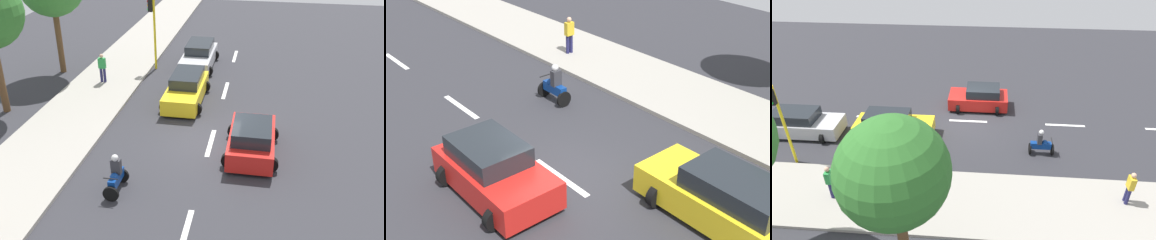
{
  "view_description": "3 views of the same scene",
  "coord_description": "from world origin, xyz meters",
  "views": [
    {
      "loc": [
        -2.19,
        16.9,
        9.91
      ],
      "look_at": [
        0.74,
        0.63,
        1.41
      ],
      "focal_mm": 41.13,
      "sensor_mm": 36.0,
      "label": 1
    },
    {
      "loc": [
        -7.49,
        -9.74,
        8.44
      ],
      "look_at": [
        1.46,
        0.96,
        1.01
      ],
      "focal_mm": 47.56,
      "sensor_mm": 36.0,
      "label": 2
    },
    {
      "loc": [
        17.92,
        1.2,
        11.41
      ],
      "look_at": [
        1.72,
        -0.12,
        1.16
      ],
      "focal_mm": 31.65,
      "sensor_mm": 36.0,
      "label": 3
    }
  ],
  "objects": [
    {
      "name": "pedestrian_near_signal",
      "position": [
        6.44,
        7.55,
        1.06
      ],
      "size": [
        0.4,
        0.24,
        1.69
      ],
      "color": "#1E1E4C",
      "rests_on": "sidewalk"
    },
    {
      "name": "ground_plane",
      "position": [
        0.0,
        0.0,
        -0.05
      ],
      "size": [
        40.0,
        60.0,
        0.1
      ],
      "primitive_type": "cube",
      "color": "#2D2D33"
    },
    {
      "name": "lane_stripe_south",
      "position": [
        0.0,
        6.0,
        0.01
      ],
      "size": [
        0.2,
        2.4,
        0.01
      ],
      "primitive_type": "cube",
      "color": "white",
      "rests_on": "ground"
    },
    {
      "name": "car_silver",
      "position": [
        2.12,
        -9.64,
        0.71
      ],
      "size": [
        2.25,
        4.53,
        1.52
      ],
      "color": "#B7B7BC",
      "rests_on": "ground"
    },
    {
      "name": "motorcycle",
      "position": [
        2.96,
        4.14,
        0.64
      ],
      "size": [
        0.6,
        1.3,
        1.53
      ],
      "color": "black",
      "rests_on": "ground"
    },
    {
      "name": "pedestrian_by_tree",
      "position": [
        7.13,
        -5.69,
        1.06
      ],
      "size": [
        0.4,
        0.24,
        1.69
      ],
      "color": "#1E1E4C",
      "rests_on": "sidewalk"
    },
    {
      "name": "lane_stripe_mid",
      "position": [
        0.0,
        0.0,
        0.01
      ],
      "size": [
        0.2,
        2.4,
        0.01
      ],
      "primitive_type": "cube",
      "color": "white",
      "rests_on": "ground"
    },
    {
      "name": "car_red",
      "position": [
        -1.82,
        0.61,
        0.71
      ],
      "size": [
        2.3,
        3.83,
        1.52
      ],
      "color": "red",
      "rests_on": "ground"
    },
    {
      "name": "sidewalk",
      "position": [
        7.0,
        0.0,
        0.07
      ],
      "size": [
        4.0,
        60.0,
        0.15
      ],
      "primitive_type": "cube",
      "color": "#9E998E",
      "rests_on": "ground"
    },
    {
      "name": "lane_stripe_north",
      "position": [
        0.0,
        -6.0,
        0.01
      ],
      "size": [
        0.2,
        2.4,
        0.01
      ],
      "primitive_type": "cube",
      "color": "white",
      "rests_on": "ground"
    },
    {
      "name": "lane_stripe_far_north",
      "position": [
        0.0,
        -12.0,
        0.01
      ],
      "size": [
        0.2,
        2.4,
        0.01
      ],
      "primitive_type": "cube",
      "color": "white",
      "rests_on": "ground"
    },
    {
      "name": "street_tree_north",
      "position": [
        10.76,
        -1.4,
        4.98
      ],
      "size": [
        3.38,
        3.38,
        6.71
      ],
      "color": "brown",
      "rests_on": "ground"
    },
    {
      "name": "traffic_light_corner",
      "position": [
        4.85,
        -8.74,
        2.93
      ],
      "size": [
        0.49,
        0.24,
        4.5
      ],
      "color": "yellow",
      "rests_on": "ground"
    },
    {
      "name": "car_yellow_cab",
      "position": [
        1.92,
        -4.23,
        0.71
      ],
      "size": [
        2.19,
        4.48,
        1.52
      ],
      "color": "yellow",
      "rests_on": "ground"
    }
  ]
}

